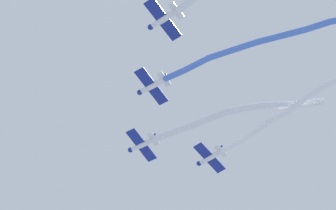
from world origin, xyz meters
The scene contains 7 objects.
airplane_lead centered at (2.08, -4.01, 64.28)m, with size 5.93×4.43×1.49m.
smoke_trail_lead centered at (0.09, 9.10, 65.34)m, with size 6.75×22.47×2.97m.
airplane_left_wing centered at (9.83, 1.60, 64.28)m, with size 5.97×4.47×1.49m.
smoke_trail_left_wing centered at (9.21, 16.95, 64.12)m, with size 3.95×27.11×1.48m.
airplane_right_wing centered at (-4.32, 3.11, 64.58)m, with size 6.02×4.55×1.49m.
smoke_trail_right_wing centered at (-1.99, 13.92, 64.49)m, with size 4.97×18.06×1.45m.
airplane_slot centered at (17.57, 7.21, 63.98)m, with size 6.00×4.52×1.49m.
Camera 1 is at (45.48, 22.03, 1.81)m, focal length 63.88 mm.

